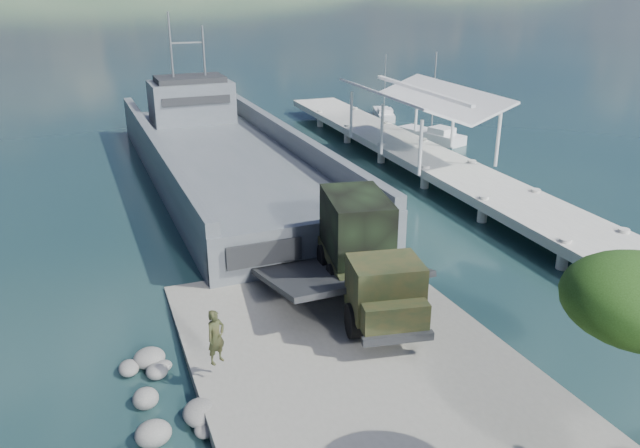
{
  "coord_description": "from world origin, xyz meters",
  "views": [
    {
      "loc": [
        -6.93,
        -15.26,
        11.66
      ],
      "look_at": [
        0.98,
        6.0,
        2.76
      ],
      "focal_mm": 35.0,
      "sensor_mm": 36.0,
      "label": 1
    }
  ],
  "objects": [
    {
      "name": "military_truck",
      "position": [
        1.94,
        3.83,
        2.27
      ],
      "size": [
        3.58,
        7.94,
        3.55
      ],
      "rotation": [
        0.0,
        0.0,
        -0.17
      ],
      "color": "black",
      "rests_on": "boat_ramp"
    },
    {
      "name": "sailboat_far",
      "position": [
        18.04,
        35.28,
        0.31
      ],
      "size": [
        2.79,
        4.97,
        5.81
      ],
      "rotation": [
        0.0,
        0.0,
        -0.31
      ],
      "color": "silver",
      "rests_on": "ground"
    },
    {
      "name": "shoreline_rocks",
      "position": [
        -6.2,
        0.5,
        0.0
      ],
      "size": [
        3.2,
        5.6,
        0.9
      ],
      "primitive_type": null,
      "color": "slate",
      "rests_on": "ground"
    },
    {
      "name": "pier",
      "position": [
        13.0,
        18.77,
        1.6
      ],
      "size": [
        6.4,
        44.0,
        6.1
      ],
      "color": "#B0AFA6",
      "rests_on": "ground"
    },
    {
      "name": "ground",
      "position": [
        0.0,
        0.0,
        0.0
      ],
      "size": [
        1400.0,
        1400.0,
        0.0
      ],
      "primitive_type": "plane",
      "color": "#19383D",
      "rests_on": "ground"
    },
    {
      "name": "sailboat_near",
      "position": [
        17.86,
        26.28,
        0.37
      ],
      "size": [
        3.39,
        5.89,
        6.9
      ],
      "rotation": [
        0.0,
        0.0,
        0.33
      ],
      "color": "silver",
      "rests_on": "ground"
    },
    {
      "name": "boat_ramp",
      "position": [
        0.0,
        -1.0,
        0.25
      ],
      "size": [
        10.0,
        18.0,
        0.5
      ],
      "primitive_type": "cube",
      "color": "gray",
      "rests_on": "ground"
    },
    {
      "name": "soldier",
      "position": [
        -4.25,
        0.84,
        1.37
      ],
      "size": [
        0.76,
        0.68,
        1.74
      ],
      "primitive_type": "imported",
      "rotation": [
        0.0,
        0.0,
        0.52
      ],
      "color": "#21301A",
      "rests_on": "boat_ramp"
    },
    {
      "name": "landing_craft",
      "position": [
        0.67,
        21.92,
        0.85
      ],
      "size": [
        9.83,
        35.16,
        10.37
      ],
      "rotation": [
        0.0,
        0.0,
        0.03
      ],
      "color": "#50585E",
      "rests_on": "ground"
    }
  ]
}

